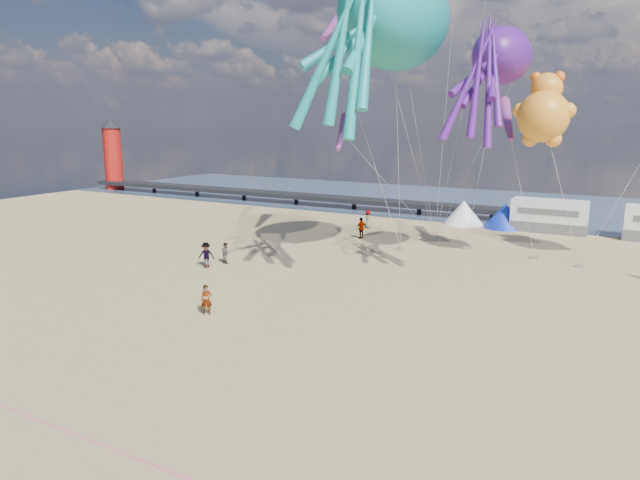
{
  "coord_description": "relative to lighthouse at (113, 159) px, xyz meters",
  "views": [
    {
      "loc": [
        12.67,
        -16.1,
        10.31
      ],
      "look_at": [
        0.43,
        6.0,
        4.94
      ],
      "focal_mm": 32.0,
      "sensor_mm": 36.0,
      "label": 1
    }
  ],
  "objects": [
    {
      "name": "beachgoer_1",
      "position": [
        43.08,
        -28.08,
        -3.73
      ],
      "size": [
        0.88,
        0.73,
        1.54
      ],
      "primitive_type": "imported",
      "rotation": [
        0.0,
        0.0,
        2.77
      ],
      "color": "#7F6659",
      "rests_on": "ground"
    },
    {
      "name": "kite_octopus_teal",
      "position": [
        53.93,
        -23.46,
        12.32
      ],
      "size": [
        9.09,
        12.77,
        13.41
      ],
      "primitive_type": null,
      "rotation": [
        0.0,
        0.0,
        -0.39
      ],
      "color": "teal"
    },
    {
      "name": "motorhome_0",
      "position": [
        62.0,
        -4.0,
        -3.0
      ],
      "size": [
        6.6,
        2.5,
        3.0
      ],
      "primitive_type": "cube",
      "color": "silver",
      "rests_on": "ground"
    },
    {
      "name": "tent_blue",
      "position": [
        58.0,
        -4.0,
        -3.3
      ],
      "size": [
        4.0,
        4.0,
        2.4
      ],
      "primitive_type": "cone",
      "color": "#1933CC",
      "rests_on": "ground"
    },
    {
      "name": "beachgoer_2",
      "position": [
        42.7,
        -29.8,
        -3.58
      ],
      "size": [
        1.1,
        1.01,
        1.83
      ],
      "primitive_type": "imported",
      "rotation": [
        0.0,
        0.0,
        0.44
      ],
      "color": "#7F6659",
      "rests_on": "ground"
    },
    {
      "name": "rope_line",
      "position": [
        56.0,
        -49.0,
        -4.48
      ],
      "size": [
        34.0,
        0.03,
        0.03
      ],
      "primitive_type": "cylinder",
      "rotation": [
        0.0,
        1.57,
        0.0
      ],
      "color": "#F2338C",
      "rests_on": "ground"
    },
    {
      "name": "kite_octopus_purple",
      "position": [
        60.4,
        -21.16,
        9.8
      ],
      "size": [
        4.32,
        8.86,
        9.84
      ],
      "primitive_type": null,
      "rotation": [
        0.0,
        0.0,
        -0.07
      ],
      "color": "#4C167C"
    },
    {
      "name": "sandbag_c",
      "position": [
        65.84,
        -16.85,
        -4.39
      ],
      "size": [
        0.5,
        0.35,
        0.22
      ],
      "primitive_type": "cube",
      "color": "gray",
      "rests_on": "ground"
    },
    {
      "name": "pier",
      "position": [
        28.0,
        0.0,
        -3.5
      ],
      "size": [
        60.0,
        3.0,
        0.5
      ],
      "primitive_type": "cube",
      "color": "black",
      "rests_on": "ground"
    },
    {
      "name": "windsock_right",
      "position": [
        49.71,
        -22.47,
        4.85
      ],
      "size": [
        2.31,
        4.73,
        4.68
      ],
      "primitive_type": null,
      "rotation": [
        0.0,
        0.0,
        0.32
      ],
      "color": "red"
    },
    {
      "name": "kite_teddy_orange",
      "position": [
        62.86,
        -18.65,
        5.99
      ],
      "size": [
        5.1,
        4.93,
        5.89
      ],
      "primitive_type": null,
      "rotation": [
        0.0,
        0.0,
        -0.28
      ],
      "color": "orange"
    },
    {
      "name": "sandbag_b",
      "position": [
        57.24,
        -15.04,
        -4.39
      ],
      "size": [
        0.5,
        0.35,
        0.22
      ],
      "primitive_type": "cube",
      "color": "gray",
      "rests_on": "ground"
    },
    {
      "name": "water",
      "position": [
        56.0,
        11.0,
        -4.48
      ],
      "size": [
        120.0,
        120.0,
        0.0
      ],
      "primitive_type": "plane",
      "color": "#344763",
      "rests_on": "ground"
    },
    {
      "name": "standing_person",
      "position": [
        49.19,
        -37.5,
        -3.68
      ],
      "size": [
        0.71,
        0.69,
        1.64
      ],
      "primitive_type": "imported",
      "rotation": [
        0.0,
        0.0,
        0.74
      ],
      "color": "tan",
      "rests_on": "ground"
    },
    {
      "name": "sandbag_d",
      "position": [
        62.59,
        -15.77,
        -4.39
      ],
      "size": [
        0.5,
        0.35,
        0.22
      ],
      "primitive_type": "cube",
      "color": "gray",
      "rests_on": "ground"
    },
    {
      "name": "windsock_mid",
      "position": [
        59.97,
        -15.87,
        5.74
      ],
      "size": [
        2.93,
        6.41,
        6.42
      ],
      "primitive_type": null,
      "rotation": [
        0.0,
        0.0,
        0.31
      ],
      "color": "red"
    },
    {
      "name": "sandbag_e",
      "position": [
        54.04,
        -13.1,
        -4.39
      ],
      "size": [
        0.5,
        0.35,
        0.22
      ],
      "primitive_type": "cube",
      "color": "gray",
      "rests_on": "ground"
    },
    {
      "name": "sandbag_a",
      "position": [
        52.75,
        -18.0,
        -4.39
      ],
      "size": [
        0.5,
        0.35,
        0.22
      ],
      "primitive_type": "cube",
      "color": "gray",
      "rests_on": "ground"
    },
    {
      "name": "beachgoer_3",
      "position": [
        48.03,
        -15.31,
        -3.56
      ],
      "size": [
        1.12,
        1.39,
        1.88
      ],
      "primitive_type": "imported",
      "rotation": [
        0.0,
        0.0,
        4.31
      ],
      "color": "#7F6659",
      "rests_on": "ground"
    },
    {
      "name": "windsock_left",
      "position": [
        47.77,
        -20.52,
        12.43
      ],
      "size": [
        2.79,
        6.32,
        6.27
      ],
      "primitive_type": null,
      "rotation": [
        0.0,
        0.0,
        0.28
      ],
      "color": "red"
    },
    {
      "name": "beachgoer_0",
      "position": [
        46.52,
        -10.54,
        -3.63
      ],
      "size": [
        0.54,
        0.71,
        1.75
      ],
      "primitive_type": "imported",
      "rotation": [
        0.0,
        0.0,
        4.92
      ],
      "color": "#7F6659",
      "rests_on": "ground"
    },
    {
      "name": "tent_white",
      "position": [
        54.0,
        -4.0,
        -3.3
      ],
      "size": [
        4.0,
        4.0,
        2.4
      ],
      "primitive_type": "cone",
      "color": "white",
      "rests_on": "ground"
    },
    {
      "name": "lighthouse",
      "position": [
        0.0,
        0.0,
        0.0
      ],
      "size": [
        2.6,
        2.6,
        9.0
      ],
      "primitive_type": "cylinder",
      "color": "#A5140F",
      "rests_on": "ground"
    },
    {
      "name": "ground",
      "position": [
        56.0,
        -44.0,
        -4.5
      ],
      "size": [
        120.0,
        120.0,
        0.0
      ],
      "primitive_type": "plane",
      "color": "tan",
      "rests_on": "ground"
    }
  ]
}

